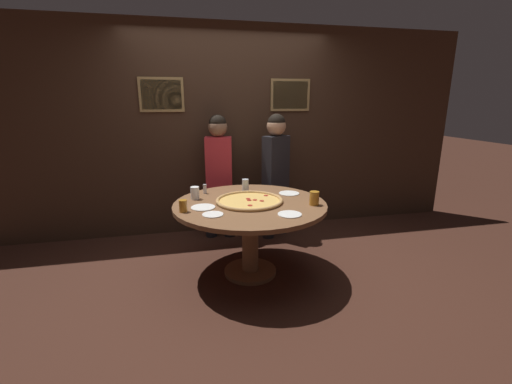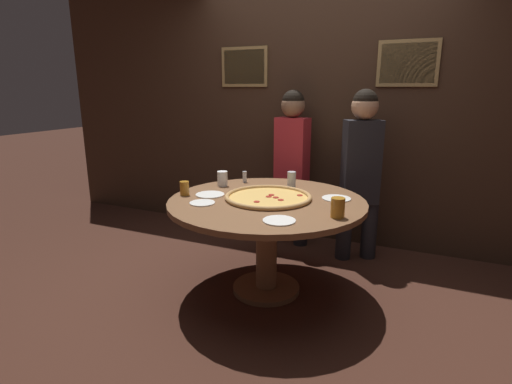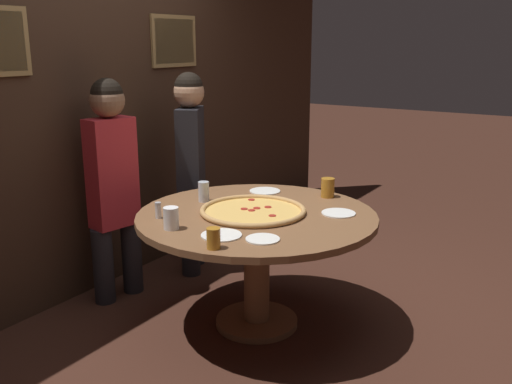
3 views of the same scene
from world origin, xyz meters
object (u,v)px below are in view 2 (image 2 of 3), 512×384
(drink_cup_far_left, at_px, (338,208))
(white_plate_beside_cup, at_px, (202,203))
(diner_centre_back, at_px, (292,159))
(condiment_shaker, at_px, (245,177))
(dining_table, at_px, (267,218))
(white_plate_left_side, at_px, (279,221))
(giant_pizza, at_px, (269,197))
(drink_cup_front_edge, at_px, (222,179))
(drink_cup_beside_pizza, at_px, (184,188))
(white_plate_right_side, at_px, (210,195))
(diner_far_left, at_px, (361,166))
(white_plate_near_front, at_px, (336,198))
(drink_cup_near_right, at_px, (292,179))

(drink_cup_far_left, bearing_deg, white_plate_beside_cup, -175.03)
(diner_centre_back, bearing_deg, condiment_shaker, 79.22)
(dining_table, xyz_separation_m, white_plate_left_side, (0.26, -0.42, 0.15))
(giant_pizza, xyz_separation_m, drink_cup_front_edge, (-0.51, 0.21, 0.05))
(drink_cup_beside_pizza, distance_m, diner_centre_back, 1.27)
(giant_pizza, xyz_separation_m, drink_cup_beside_pizza, (-0.63, -0.17, 0.04))
(drink_cup_beside_pizza, xyz_separation_m, white_plate_right_side, (0.18, 0.08, -0.05))
(white_plate_right_side, relative_size, diner_far_left, 0.14)
(white_plate_beside_cup, height_order, diner_far_left, diner_far_left)
(diner_centre_back, bearing_deg, drink_cup_beside_pizza, 78.32)
(white_plate_beside_cup, bearing_deg, dining_table, 36.30)
(giant_pizza, height_order, diner_far_left, diner_far_left)
(giant_pizza, height_order, drink_cup_far_left, drink_cup_far_left)
(white_plate_right_side, relative_size, condiment_shaker, 2.28)
(giant_pizza, distance_m, drink_cup_far_left, 0.61)
(dining_table, bearing_deg, white_plate_right_side, -172.26)
(giant_pizza, distance_m, condiment_shaker, 0.57)
(giant_pizza, height_order, white_plate_beside_cup, giant_pizza)
(white_plate_left_side, bearing_deg, white_plate_near_front, 72.48)
(dining_table, height_order, drink_cup_near_right, drink_cup_near_right)
(giant_pizza, xyz_separation_m, diner_centre_back, (-0.17, 1.02, 0.11))
(condiment_shaker, xyz_separation_m, diner_centre_back, (0.22, 0.61, 0.08))
(white_plate_right_side, bearing_deg, white_plate_left_side, -26.97)
(white_plate_left_side, xyz_separation_m, white_plate_right_side, (-0.71, 0.36, 0.00))
(dining_table, height_order, giant_pizza, giant_pizza)
(white_plate_left_side, bearing_deg, white_plate_beside_cup, 167.66)
(drink_cup_near_right, bearing_deg, giant_pizza, -95.26)
(dining_table, bearing_deg, white_plate_beside_cup, -143.70)
(dining_table, relative_size, drink_cup_far_left, 11.33)
(drink_cup_beside_pizza, bearing_deg, condiment_shaker, 68.06)
(drink_cup_beside_pizza, bearing_deg, drink_cup_far_left, -2.71)
(white_plate_near_front, relative_size, white_plate_right_side, 0.97)
(drink_cup_beside_pizza, relative_size, white_plate_right_side, 0.49)
(drink_cup_near_right, distance_m, condiment_shaker, 0.43)
(condiment_shaker, bearing_deg, diner_centre_back, 69.89)
(drink_cup_near_right, distance_m, drink_cup_far_left, 0.83)
(drink_cup_beside_pizza, bearing_deg, dining_table, 12.74)
(white_plate_right_side, bearing_deg, drink_cup_beside_pizza, -155.58)
(giant_pizza, bearing_deg, white_plate_right_side, -168.90)
(drink_cup_beside_pizza, bearing_deg, white_plate_beside_cup, -29.83)
(drink_cup_front_edge, bearing_deg, condiment_shaker, 60.29)
(condiment_shaker, bearing_deg, diner_far_left, 28.10)
(drink_cup_far_left, height_order, white_plate_beside_cup, drink_cup_far_left)
(white_plate_near_front, bearing_deg, drink_cup_near_right, 154.27)
(dining_table, xyz_separation_m, drink_cup_near_right, (0.04, 0.43, 0.21))
(drink_cup_near_right, bearing_deg, drink_cup_far_left, -49.97)
(diner_centre_back, bearing_deg, diner_far_left, 179.39)
(drink_cup_beside_pizza, distance_m, drink_cup_far_left, 1.20)
(giant_pizza, relative_size, white_plate_left_side, 3.14)
(drink_cup_beside_pizza, xyz_separation_m, diner_centre_back, (0.45, 1.18, 0.07))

